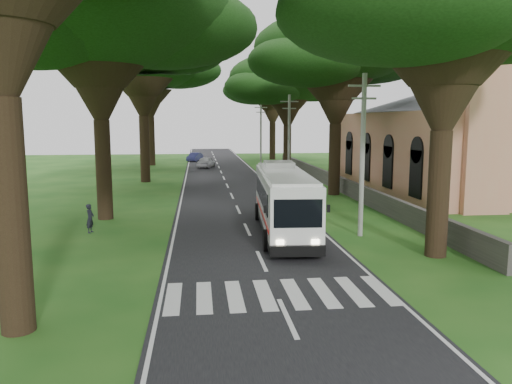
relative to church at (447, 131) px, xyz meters
The scene contains 18 objects.
ground 28.42m from the church, 129.66° to the right, with size 140.00×140.00×0.00m, color #1C4E16.
road 18.84m from the church, 169.06° to the left, with size 8.00×120.00×0.04m, color black.
crosswalk 29.96m from the church, 127.19° to the right, with size 8.00×3.00×0.01m, color silver.
property_wall 10.16m from the church, 164.52° to the left, with size 0.35×50.00×1.20m, color #383533.
church is the anchor object (origin of this frame).
pole_near 19.88m from the church, 128.50° to the right, with size 1.60×0.24×8.00m.
pole_mid 13.16m from the church, 160.19° to the left, with size 1.60×0.24×8.00m.
pole_far 27.41m from the church, 116.82° to the left, with size 1.60×0.24×8.00m.
tree_l_mida 28.39m from the church, 159.74° to the right, with size 15.33×15.33×15.05m.
tree_l_midb 27.79m from the church, 161.57° to the left, with size 12.99×12.99×15.44m.
tree_l_far 38.16m from the church, 134.90° to the left, with size 15.32×15.32×16.09m.
tree_r_mida 11.68m from the church, behind, with size 12.62×12.62×13.83m.
tree_r_midb 20.20m from the church, 122.20° to the left, with size 13.03×13.03×13.28m.
tree_r_far 36.22m from the church, 105.20° to the left, with size 13.52×13.52×13.99m.
coach_bus 21.81m from the church, 138.15° to the right, with size 3.07×10.96×3.20m.
distant_car_a 29.56m from the church, 131.61° to the left, with size 1.58×3.94×1.34m, color #B2B1B6.
distant_car_b 38.50m from the church, 123.05° to the left, with size 1.28×3.67×1.21m, color navy.
pedestrian 29.45m from the church, 152.96° to the right, with size 0.55×0.36×1.50m, color black.
Camera 1 is at (-2.51, -17.71, 5.74)m, focal length 35.00 mm.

